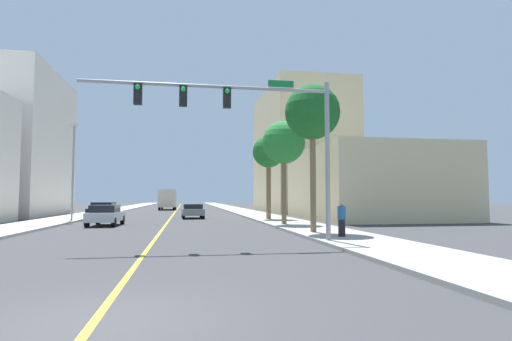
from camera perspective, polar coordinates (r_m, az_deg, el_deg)
ground at (r=48.88m, az=-11.46°, el=-5.96°), size 192.00×192.00×0.00m
sidewalk_left at (r=49.90m, az=-21.61°, el=-5.64°), size 3.67×168.00×0.15m
sidewalk_right at (r=49.41m, az=-1.20°, el=-5.92°), size 3.67×168.00×0.15m
lane_marking_center at (r=48.88m, az=-11.46°, el=-5.96°), size 0.16×144.00×0.01m
building_right_near at (r=38.39m, az=15.86°, el=-1.83°), size 11.90×14.71×6.28m
building_right_far at (r=57.35m, az=6.27°, el=2.70°), size 10.26×18.96×16.74m
traffic_signal_mast at (r=16.95m, az=-0.94°, el=7.33°), size 10.23×0.36×6.73m
street_lamp at (r=35.15m, az=-24.28°, el=0.59°), size 0.56×0.28×7.67m
palm_near at (r=21.79m, az=7.91°, el=7.93°), size 2.90×2.90×7.73m
palm_mid at (r=27.83m, az=3.91°, el=3.81°), size 2.94×2.94×7.00m
palm_far at (r=34.17m, az=1.78°, el=2.46°), size 2.69×2.69×6.96m
car_silver at (r=29.60m, az=-20.36°, el=-5.85°), size 2.02×4.05×1.41m
car_black at (r=37.66m, az=-20.63°, el=-5.29°), size 2.03×4.21×1.50m
car_gray at (r=37.91m, az=-8.86°, el=-5.61°), size 2.07×3.98×1.31m
delivery_truck at (r=64.19m, az=-12.30°, el=-3.94°), size 2.54×7.60×3.06m
pedestrian at (r=19.18m, az=11.93°, el=-6.67°), size 0.38×0.38×1.61m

